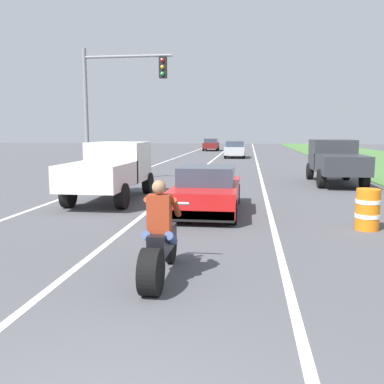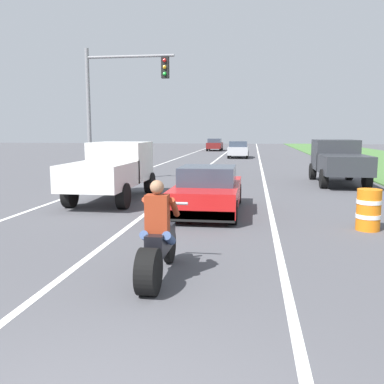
{
  "view_description": "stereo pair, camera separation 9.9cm",
  "coord_description": "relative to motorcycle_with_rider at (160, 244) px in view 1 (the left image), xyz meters",
  "views": [
    {
      "loc": [
        1.16,
        -2.47,
        2.37
      ],
      "look_at": [
        -0.11,
        6.87,
        1.0
      ],
      "focal_mm": 39.17,
      "sensor_mm": 36.0,
      "label": 1
    },
    {
      "loc": [
        1.26,
        -2.46,
        2.37
      ],
      "look_at": [
        -0.11,
        6.87,
        1.0
      ],
      "focal_mm": 39.17,
      "sensor_mm": 36.0,
      "label": 2
    }
  ],
  "objects": [
    {
      "name": "pickup_truck_right_shoulder_dark_grey",
      "position": [
        5.29,
        13.36,
        0.51
      ],
      "size": [
        2.02,
        4.8,
        1.98
      ],
      "color": "#2D3035",
      "rests_on": "ground"
    },
    {
      "name": "lane_stripe_left_solid",
      "position": [
        -5.18,
        16.16,
        -0.59
      ],
      "size": [
        0.14,
        120.0,
        0.01
      ],
      "primitive_type": "cube",
      "color": "white",
      "rests_on": "ground"
    },
    {
      "name": "distant_car_far_ahead",
      "position": [
        0.13,
        31.91,
        0.18
      ],
      "size": [
        1.8,
        4.0,
        1.5
      ],
      "color": "#B2B2B7",
      "rests_on": "ground"
    },
    {
      "name": "motorcycle_with_rider",
      "position": [
        0.0,
        0.0,
        0.0
      ],
      "size": [
        0.7,
        2.21,
        1.62
      ],
      "color": "black",
      "rests_on": "ground"
    },
    {
      "name": "distant_car_further_ahead",
      "position": [
        -3.28,
        45.64,
        0.18
      ],
      "size": [
        1.8,
        4.0,
        1.5
      ],
      "color": "maroon",
      "rests_on": "ground"
    },
    {
      "name": "construction_barrel_nearest",
      "position": [
        4.24,
        4.1,
        -0.09
      ],
      "size": [
        0.58,
        0.58,
        1.0
      ],
      "color": "orange",
      "rests_on": "ground"
    },
    {
      "name": "pickup_truck_left_lane_white",
      "position": [
        -3.33,
        7.59,
        0.51
      ],
      "size": [
        2.02,
        4.8,
        1.98
      ],
      "color": "silver",
      "rests_on": "ground"
    },
    {
      "name": "lane_stripe_centre_dashed",
      "position": [
        -1.58,
        16.16,
        -0.59
      ],
      "size": [
        0.14,
        120.0,
        0.01
      ],
      "primitive_type": "cube",
      "color": "white",
      "rests_on": "ground"
    },
    {
      "name": "sports_car_red",
      "position": [
        0.18,
        5.81,
        0.04
      ],
      "size": [
        1.84,
        4.3,
        1.37
      ],
      "color": "red",
      "rests_on": "ground"
    },
    {
      "name": "lane_stripe_right_solid",
      "position": [
        2.02,
        16.16,
        -0.59
      ],
      "size": [
        0.14,
        120.0,
        0.01
      ],
      "primitive_type": "cube",
      "color": "white",
      "rests_on": "ground"
    },
    {
      "name": "traffic_light_mast_near",
      "position": [
        -4.7,
        11.97,
        3.36
      ],
      "size": [
        4.03,
        0.34,
        6.0
      ],
      "color": "gray",
      "rests_on": "ground"
    }
  ]
}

